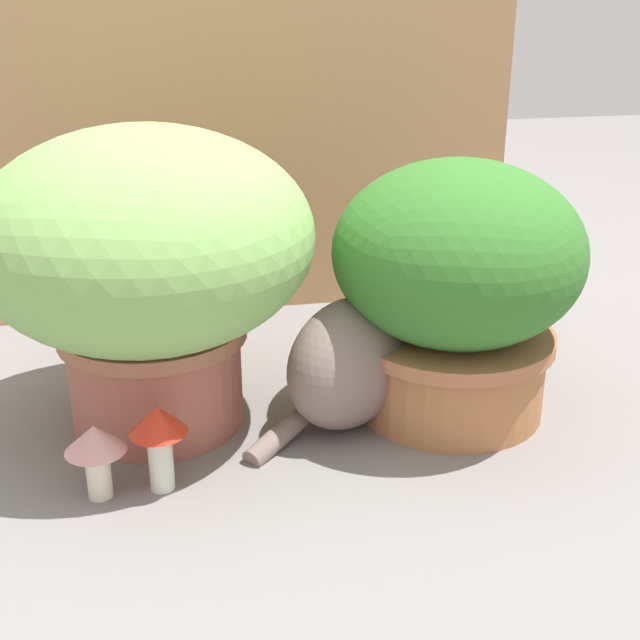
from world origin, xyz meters
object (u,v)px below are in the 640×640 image
Objects in this scene: cat at (355,353)px; leafy_planter at (456,282)px; mushroom_ornament_red at (159,432)px; grass_planter at (147,257)px; mushroom_ornament_pink at (96,447)px.

leafy_planter is at bearing 0.26° from cat.
leafy_planter is at bearing 17.54° from mushroom_ornament_red.
grass_planter is 3.93× the size of mushroom_ornament_red.
mushroom_ornament_pink is (-0.09, -0.22, -0.21)m from grass_planter.
cat is (-0.17, -0.00, -0.11)m from leafy_planter.
leafy_planter is at bearing -6.18° from grass_planter.
mushroom_ornament_red is (0.09, 0.00, 0.01)m from mushroom_ornament_pink.
mushroom_ornament_red is at bearing -89.91° from grass_planter.
grass_planter is at bearing 67.43° from mushroom_ornament_pink.
leafy_planter is at bearing 15.29° from mushroom_ornament_pink.
leafy_planter reaches higher than mushroom_ornament_pink.
leafy_planter is (0.50, -0.05, -0.06)m from grass_planter.
leafy_planter is 0.63m from mushroom_ornament_pink.
cat reaches higher than mushroom_ornament_red.
cat is at bearing -9.48° from grass_planter.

